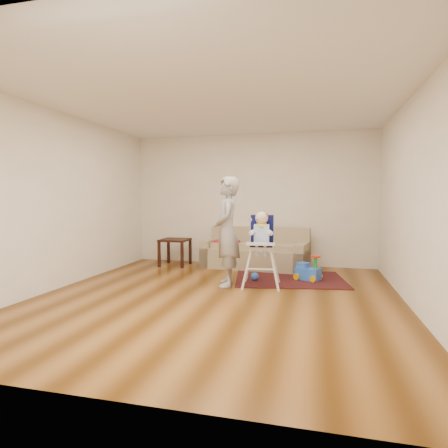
% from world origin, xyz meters
% --- Properties ---
extents(ground, '(5.50, 5.50, 0.00)m').
position_xyz_m(ground, '(0.00, 0.00, 0.00)').
color(ground, '#4A2605').
rests_on(ground, ground).
extents(room_envelope, '(5.04, 5.52, 2.72)m').
position_xyz_m(room_envelope, '(0.00, 0.53, 1.88)').
color(room_envelope, silver).
rests_on(room_envelope, ground).
extents(sofa, '(2.14, 1.10, 0.79)m').
position_xyz_m(sofa, '(0.15, 2.30, 0.40)').
color(sofa, tan).
rests_on(sofa, ground).
extents(side_table, '(0.55, 0.55, 0.55)m').
position_xyz_m(side_table, '(-1.48, 2.18, 0.27)').
color(side_table, black).
rests_on(side_table, ground).
extents(area_rug, '(2.01, 1.63, 0.01)m').
position_xyz_m(area_rug, '(0.90, 1.41, 0.01)').
color(area_rug, black).
rests_on(area_rug, ground).
extents(ride_on_toy, '(0.47, 0.41, 0.43)m').
position_xyz_m(ride_on_toy, '(1.20, 1.41, 0.23)').
color(ride_on_toy, blue).
rests_on(ride_on_toy, area_rug).
extents(toy_ball, '(0.13, 0.13, 0.13)m').
position_xyz_m(toy_ball, '(0.34, 1.14, 0.08)').
color(toy_ball, blue).
rests_on(toy_ball, area_rug).
extents(high_chair, '(0.60, 0.60, 1.19)m').
position_xyz_m(high_chair, '(0.51, 0.77, 0.57)').
color(high_chair, silver).
rests_on(high_chair, ground).
extents(adult, '(0.55, 0.71, 1.72)m').
position_xyz_m(adult, '(-0.03, 0.72, 0.86)').
color(adult, '#9B9B9E').
rests_on(adult, ground).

